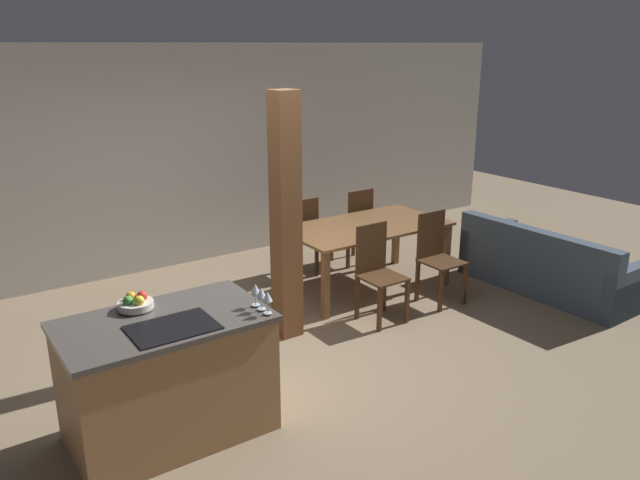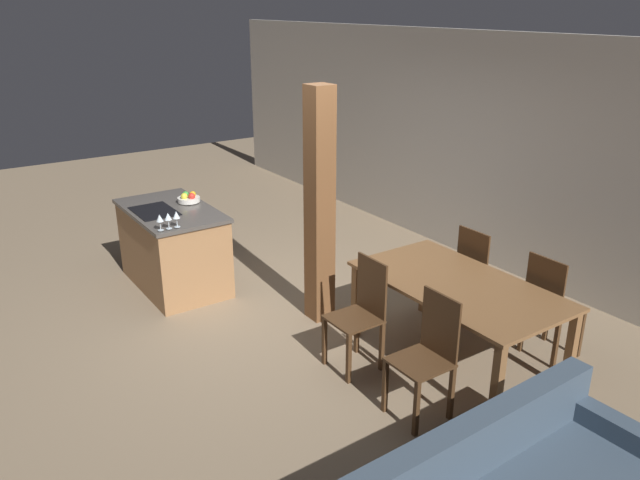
% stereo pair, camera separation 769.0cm
% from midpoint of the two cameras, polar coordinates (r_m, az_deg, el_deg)
% --- Properties ---
extents(ground_plane, '(16.00, 16.00, 0.00)m').
position_cam_midpoint_polar(ground_plane, '(4.73, -45.60, -25.46)').
color(ground_plane, '#847056').
extents(wall_back, '(11.20, 0.08, 2.70)m').
position_cam_midpoint_polar(wall_back, '(6.75, -43.97, -0.22)').
color(wall_back, beige).
rests_on(wall_back, ground_plane).
extents(kitchen_island, '(1.40, 0.83, 0.91)m').
position_cam_midpoint_polar(kitchen_island, '(4.57, -64.55, -25.12)').
color(kitchen_island, '#9E7047').
rests_on(kitchen_island, ground_plane).
extents(fruit_bowl, '(0.25, 0.25, 0.11)m').
position_cam_midpoint_polar(fruit_bowl, '(4.57, -65.80, -18.04)').
color(fruit_bowl, silver).
rests_on(fruit_bowl, kitchen_island).
extents(wine_glass_near, '(0.07, 0.07, 0.16)m').
position_cam_midpoint_polar(wine_glass_near, '(3.72, -61.07, -21.54)').
color(wine_glass_near, silver).
rests_on(wine_glass_near, kitchen_island).
extents(wine_glass_middle, '(0.07, 0.07, 0.16)m').
position_cam_midpoint_polar(wine_glass_middle, '(3.78, -60.50, -20.83)').
color(wine_glass_middle, silver).
rests_on(wine_glass_middle, kitchen_island).
extents(wine_glass_far, '(0.07, 0.07, 0.16)m').
position_cam_midpoint_polar(wine_glass_far, '(3.85, -59.95, -20.13)').
color(wine_glass_far, silver).
rests_on(wine_glass_far, kitchen_island).
extents(dining_table, '(1.83, 1.01, 0.75)m').
position_cam_midpoint_polar(dining_table, '(4.98, -26.16, -10.34)').
color(dining_table, brown).
rests_on(dining_table, ground_plane).
extents(dining_chair_near_left, '(0.40, 0.40, 0.98)m').
position_cam_midpoint_polar(dining_chair_near_left, '(4.40, -29.79, -17.01)').
color(dining_chair_near_left, '#472D19').
rests_on(dining_chair_near_left, ground_plane).
extents(dining_chair_near_right, '(0.40, 0.40, 0.98)m').
position_cam_midpoint_polar(dining_chair_near_right, '(4.48, -19.00, -14.83)').
color(dining_chair_near_right, '#472D19').
rests_on(dining_chair_near_right, ground_plane).
extents(dining_chair_far_left, '(0.40, 0.40, 0.98)m').
position_cam_midpoint_polar(dining_chair_far_left, '(5.68, -31.27, -9.37)').
color(dining_chair_far_left, '#472D19').
rests_on(dining_chair_far_left, ground_plane).
extents(dining_chair_far_right, '(0.40, 0.40, 0.98)m').
position_cam_midpoint_polar(dining_chair_far_right, '(5.75, -23.07, -7.85)').
color(dining_chair_far_right, '#472D19').
rests_on(dining_chair_far_right, ground_plane).
extents(couch, '(0.96, 2.01, 0.77)m').
position_cam_midpoint_polar(couch, '(4.66, -0.68, -16.11)').
color(couch, '#3D4C5B').
rests_on(couch, ground_plane).
extents(timber_post, '(0.22, 0.22, 2.31)m').
position_cam_midpoint_polar(timber_post, '(4.38, -43.75, -10.26)').
color(timber_post, brown).
rests_on(timber_post, ground_plane).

